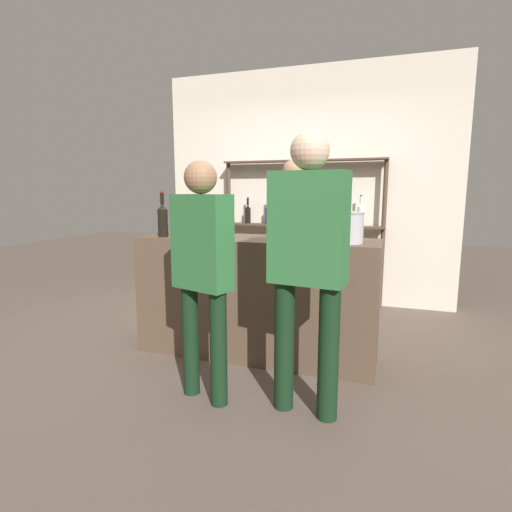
{
  "coord_description": "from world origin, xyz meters",
  "views": [
    {
      "loc": [
        1.03,
        -3.02,
        1.35
      ],
      "look_at": [
        0.0,
        0.0,
        0.83
      ],
      "focal_mm": 28.0,
      "sensor_mm": 36.0,
      "label": 1
    }
  ],
  "objects_px": {
    "counter_bottle_2": "(190,221)",
    "counter_bottle_4": "(317,223)",
    "counter_bottle_3": "(310,224)",
    "wine_glass": "(179,223)",
    "cork_jar": "(182,225)",
    "ice_bucket": "(348,227)",
    "counter_bottle_5": "(325,222)",
    "counter_bottle_0": "(163,220)",
    "customer_right": "(308,254)",
    "server_behind_counter": "(293,230)",
    "counter_bottle_1": "(295,224)",
    "customer_center": "(202,263)"
  },
  "relations": [
    {
      "from": "counter_bottle_3",
      "to": "customer_center",
      "type": "distance_m",
      "value": 0.98
    },
    {
      "from": "counter_bottle_2",
      "to": "counter_bottle_4",
      "type": "distance_m",
      "value": 1.1
    },
    {
      "from": "counter_bottle_3",
      "to": "wine_glass",
      "type": "height_order",
      "value": "counter_bottle_3"
    },
    {
      "from": "customer_center",
      "to": "wine_glass",
      "type": "bearing_deg",
      "value": 56.85
    },
    {
      "from": "server_behind_counter",
      "to": "counter_bottle_1",
      "type": "bearing_deg",
      "value": 16.06
    },
    {
      "from": "counter_bottle_1",
      "to": "customer_center",
      "type": "xyz_separation_m",
      "value": [
        -0.4,
        -0.78,
        -0.19
      ]
    },
    {
      "from": "ice_bucket",
      "to": "cork_jar",
      "type": "bearing_deg",
      "value": 173.29
    },
    {
      "from": "customer_right",
      "to": "customer_center",
      "type": "height_order",
      "value": "customer_right"
    },
    {
      "from": "counter_bottle_3",
      "to": "counter_bottle_4",
      "type": "height_order",
      "value": "counter_bottle_4"
    },
    {
      "from": "counter_bottle_5",
      "to": "wine_glass",
      "type": "height_order",
      "value": "counter_bottle_5"
    },
    {
      "from": "counter_bottle_5",
      "to": "counter_bottle_0",
      "type": "bearing_deg",
      "value": -173.78
    },
    {
      "from": "customer_right",
      "to": "cork_jar",
      "type": "bearing_deg",
      "value": 64.01
    },
    {
      "from": "counter_bottle_3",
      "to": "ice_bucket",
      "type": "bearing_deg",
      "value": -15.29
    },
    {
      "from": "counter_bottle_4",
      "to": "counter_bottle_5",
      "type": "bearing_deg",
      "value": 74.5
    },
    {
      "from": "counter_bottle_0",
      "to": "cork_jar",
      "type": "height_order",
      "value": "counter_bottle_0"
    },
    {
      "from": "counter_bottle_5",
      "to": "ice_bucket",
      "type": "height_order",
      "value": "counter_bottle_5"
    },
    {
      "from": "counter_bottle_0",
      "to": "counter_bottle_1",
      "type": "bearing_deg",
      "value": 7.48
    },
    {
      "from": "customer_right",
      "to": "counter_bottle_1",
      "type": "bearing_deg",
      "value": 26.43
    },
    {
      "from": "cork_jar",
      "to": "counter_bottle_2",
      "type": "bearing_deg",
      "value": -37.8
    },
    {
      "from": "counter_bottle_2",
      "to": "customer_right",
      "type": "height_order",
      "value": "customer_right"
    },
    {
      "from": "wine_glass",
      "to": "customer_center",
      "type": "bearing_deg",
      "value": -50.71
    },
    {
      "from": "counter_bottle_0",
      "to": "ice_bucket",
      "type": "height_order",
      "value": "counter_bottle_0"
    },
    {
      "from": "counter_bottle_0",
      "to": "wine_glass",
      "type": "height_order",
      "value": "counter_bottle_0"
    },
    {
      "from": "counter_bottle_5",
      "to": "cork_jar",
      "type": "bearing_deg",
      "value": 175.03
    },
    {
      "from": "cork_jar",
      "to": "customer_center",
      "type": "distance_m",
      "value": 1.11
    },
    {
      "from": "counter_bottle_2",
      "to": "counter_bottle_4",
      "type": "bearing_deg",
      "value": -7.49
    },
    {
      "from": "counter_bottle_2",
      "to": "ice_bucket",
      "type": "height_order",
      "value": "counter_bottle_2"
    },
    {
      "from": "ice_bucket",
      "to": "cork_jar",
      "type": "xyz_separation_m",
      "value": [
        -1.45,
        0.17,
        -0.03
      ]
    },
    {
      "from": "counter_bottle_4",
      "to": "ice_bucket",
      "type": "distance_m",
      "value": 0.23
    },
    {
      "from": "counter_bottle_4",
      "to": "counter_bottle_5",
      "type": "relative_size",
      "value": 1.0
    },
    {
      "from": "wine_glass",
      "to": "cork_jar",
      "type": "bearing_deg",
      "value": 113.31
    },
    {
      "from": "counter_bottle_1",
      "to": "counter_bottle_3",
      "type": "relative_size",
      "value": 0.96
    },
    {
      "from": "counter_bottle_0",
      "to": "customer_center",
      "type": "xyz_separation_m",
      "value": [
        0.67,
        -0.64,
        -0.21
      ]
    },
    {
      "from": "server_behind_counter",
      "to": "customer_center",
      "type": "xyz_separation_m",
      "value": [
        -0.22,
        -1.5,
        -0.08
      ]
    },
    {
      "from": "counter_bottle_1",
      "to": "customer_center",
      "type": "relative_size",
      "value": 0.2
    },
    {
      "from": "counter_bottle_1",
      "to": "server_behind_counter",
      "type": "height_order",
      "value": "server_behind_counter"
    },
    {
      "from": "counter_bottle_3",
      "to": "wine_glass",
      "type": "distance_m",
      "value": 1.06
    },
    {
      "from": "counter_bottle_1",
      "to": "ice_bucket",
      "type": "relative_size",
      "value": 1.37
    },
    {
      "from": "counter_bottle_3",
      "to": "cork_jar",
      "type": "bearing_deg",
      "value": 175.57
    },
    {
      "from": "wine_glass",
      "to": "cork_jar",
      "type": "height_order",
      "value": "cork_jar"
    },
    {
      "from": "counter_bottle_2",
      "to": "wine_glass",
      "type": "height_order",
      "value": "counter_bottle_2"
    },
    {
      "from": "counter_bottle_0",
      "to": "cork_jar",
      "type": "relative_size",
      "value": 2.34
    },
    {
      "from": "counter_bottle_4",
      "to": "server_behind_counter",
      "type": "bearing_deg",
      "value": 113.66
    },
    {
      "from": "wine_glass",
      "to": "server_behind_counter",
      "type": "distance_m",
      "value": 1.14
    },
    {
      "from": "counter_bottle_1",
      "to": "server_behind_counter",
      "type": "bearing_deg",
      "value": 104.12
    },
    {
      "from": "wine_glass",
      "to": "customer_center",
      "type": "relative_size",
      "value": 0.1
    },
    {
      "from": "cork_jar",
      "to": "counter_bottle_4",
      "type": "bearing_deg",
      "value": -11.62
    },
    {
      "from": "customer_right",
      "to": "server_behind_counter",
      "type": "relative_size",
      "value": 1.02
    },
    {
      "from": "ice_bucket",
      "to": "server_behind_counter",
      "type": "height_order",
      "value": "server_behind_counter"
    },
    {
      "from": "customer_center",
      "to": "cork_jar",
      "type": "bearing_deg",
      "value": 53.07
    }
  ]
}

